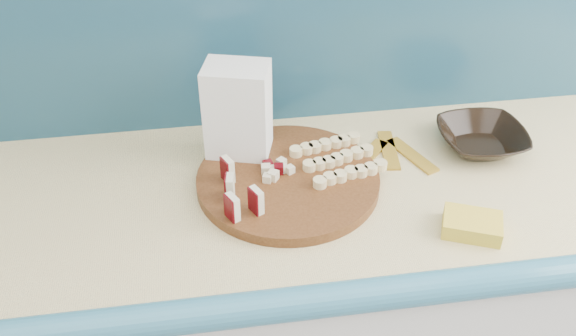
# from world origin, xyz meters

# --- Properties ---
(backsplash) EXTENTS (2.20, 0.02, 0.50)m
(backsplash) POSITION_xyz_m (0.10, 1.79, 1.16)
(backsplash) COLOR teal
(backsplash) RESTS_ON kitchen_counter
(cutting_board) EXTENTS (0.47, 0.47, 0.02)m
(cutting_board) POSITION_xyz_m (0.21, 1.52, 0.92)
(cutting_board) COLOR #3F220D
(cutting_board) RESTS_ON kitchen_counter
(apple_wedges) EXTENTS (0.07, 0.15, 0.05)m
(apple_wedges) POSITION_xyz_m (0.10, 1.46, 0.96)
(apple_wedges) COLOR beige
(apple_wedges) RESTS_ON cutting_board
(apple_chunks) EXTENTS (0.06, 0.06, 0.02)m
(apple_chunks) POSITION_xyz_m (0.19, 1.51, 0.94)
(apple_chunks) COLOR beige
(apple_chunks) RESTS_ON cutting_board
(banana_slices) EXTENTS (0.19, 0.18, 0.02)m
(banana_slices) POSITION_xyz_m (0.33, 1.55, 0.94)
(banana_slices) COLOR #E0C789
(banana_slices) RESTS_ON cutting_board
(brown_bowl) EXTENTS (0.20, 0.20, 0.05)m
(brown_bowl) POSITION_xyz_m (0.66, 1.59, 0.93)
(brown_bowl) COLOR black
(brown_bowl) RESTS_ON kitchen_counter
(flour_bag) EXTENTS (0.15, 0.13, 0.23)m
(flour_bag) POSITION_xyz_m (0.12, 1.63, 1.02)
(flour_bag) COLOR white
(flour_bag) RESTS_ON kitchen_counter
(sponge) EXTENTS (0.13, 0.11, 0.03)m
(sponge) POSITION_xyz_m (0.54, 1.33, 0.93)
(sponge) COLOR gold
(sponge) RESTS_ON kitchen_counter
(banana_peel) EXTENTS (0.20, 0.18, 0.01)m
(banana_peel) POSITION_xyz_m (0.45, 1.59, 0.91)
(banana_peel) COLOR #B38622
(banana_peel) RESTS_ON kitchen_counter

